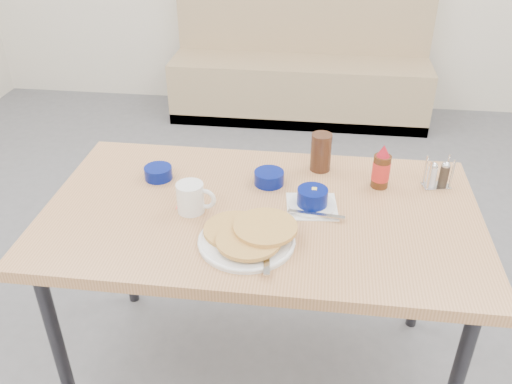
# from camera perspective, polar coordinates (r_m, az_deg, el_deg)

# --- Properties ---
(booth_bench) EXTENTS (1.90, 0.56, 1.22)m
(booth_bench) POSITION_cam_1_polar(r_m,az_deg,el_deg) (4.22, 4.67, 12.69)
(booth_bench) COLOR tan
(booth_bench) RESTS_ON ground
(dining_table) EXTENTS (1.40, 0.80, 0.76)m
(dining_table) POSITION_cam_1_polar(r_m,az_deg,el_deg) (1.78, 0.54, -3.43)
(dining_table) COLOR tan
(dining_table) RESTS_ON ground
(pancake_plate) EXTENTS (0.29, 0.30, 0.05)m
(pancake_plate) POSITION_cam_1_polar(r_m,az_deg,el_deg) (1.59, -0.82, -4.71)
(pancake_plate) COLOR white
(pancake_plate) RESTS_ON dining_table
(coffee_mug) EXTENTS (0.13, 0.09, 0.10)m
(coffee_mug) POSITION_cam_1_polar(r_m,az_deg,el_deg) (1.72, -6.79, -0.58)
(coffee_mug) COLOR white
(coffee_mug) RESTS_ON dining_table
(grits_setting) EXTENTS (0.19, 0.18, 0.07)m
(grits_setting) POSITION_cam_1_polar(r_m,az_deg,el_deg) (1.75, 5.95, -0.80)
(grits_setting) COLOR white
(grits_setting) RESTS_ON dining_table
(creamer_bowl) EXTENTS (0.10, 0.10, 0.04)m
(creamer_bowl) POSITION_cam_1_polar(r_m,az_deg,el_deg) (1.93, -10.24, 2.00)
(creamer_bowl) COLOR #041165
(creamer_bowl) RESTS_ON dining_table
(butter_bowl) EXTENTS (0.10, 0.10, 0.05)m
(butter_bowl) POSITION_cam_1_polar(r_m,az_deg,el_deg) (1.87, 1.38, 1.50)
(butter_bowl) COLOR #041165
(butter_bowl) RESTS_ON dining_table
(amber_tumbler) EXTENTS (0.10, 0.10, 0.14)m
(amber_tumbler) POSITION_cam_1_polar(r_m,az_deg,el_deg) (1.95, 6.85, 4.19)
(amber_tumbler) COLOR #3A1F12
(amber_tumbler) RESTS_ON dining_table
(condiment_caddy) EXTENTS (0.10, 0.07, 0.11)m
(condiment_caddy) POSITION_cam_1_polar(r_m,az_deg,el_deg) (1.95, 18.58, 1.56)
(condiment_caddy) COLOR silver
(condiment_caddy) RESTS_ON dining_table
(syrup_bottle) EXTENTS (0.06, 0.06, 0.16)m
(syrup_bottle) POSITION_cam_1_polar(r_m,az_deg,el_deg) (1.88, 13.04, 2.39)
(syrup_bottle) COLOR #47230F
(syrup_bottle) RESTS_ON dining_table
(sugar_wrapper) EXTENTS (0.04, 0.02, 0.00)m
(sugar_wrapper) POSITION_cam_1_polar(r_m,az_deg,el_deg) (1.77, -7.79, -1.59)
(sugar_wrapper) COLOR #FA6253
(sugar_wrapper) RESTS_ON dining_table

